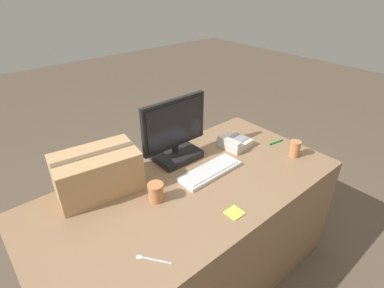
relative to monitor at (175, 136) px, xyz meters
The scene contains 11 objects.
ground_plane 0.97m from the monitor, 113.22° to the right, with size 12.00×12.00×0.00m, color brown.
office_desk 0.62m from the monitor, 113.22° to the right, with size 1.80×0.90×0.76m.
monitor is the anchor object (origin of this frame).
keyboard 0.31m from the monitor, 79.49° to the right, with size 0.41×0.15×0.03m.
desk_phone 0.44m from the monitor, 21.25° to the right, with size 0.20×0.20×0.08m.
paper_cup_left 0.44m from the monitor, 141.36° to the right, with size 0.09×0.09×0.10m.
paper_cup_right 0.79m from the monitor, 39.42° to the right, with size 0.07×0.07×0.11m.
spoon 0.82m from the monitor, 135.94° to the right, with size 0.11×0.14×0.00m.
cardboard_box 0.53m from the monitor, behind, with size 0.47×0.33×0.24m.
pen_marker 0.75m from the monitor, 25.54° to the right, with size 0.13×0.03×0.01m.
sticky_note_pad 0.64m from the monitor, 98.82° to the right, with size 0.08×0.08×0.01m.
Camera 1 is at (-0.87, -1.04, 1.82)m, focal length 28.00 mm.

